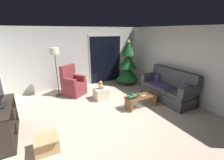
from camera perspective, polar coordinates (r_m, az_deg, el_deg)
name	(u,v)px	position (r m, az deg, el deg)	size (l,w,h in m)	color
ground_plane	(111,117)	(4.48, -0.28, -13.65)	(7.00, 7.00, 0.00)	#B2A38E
wall_back	(78,57)	(6.77, -12.66, 8.19)	(5.72, 0.12, 2.50)	beige
wall_right	(185,64)	(5.84, 25.43, 5.39)	(0.12, 6.00, 2.50)	beige
patio_door_frame	(106,59)	(7.18, -2.36, 7.93)	(1.60, 0.02, 2.20)	silver
patio_door_glass	(106,60)	(7.17, -2.29, 7.52)	(1.50, 0.02, 2.10)	black
couch	(168,89)	(5.74, 20.01, -3.04)	(0.82, 1.95, 1.08)	#3D3D42
coffee_table	(141,99)	(5.01, 10.82, -7.07)	(1.10, 0.40, 0.38)	brown
remote_white	(143,96)	(4.95, 11.58, -5.73)	(0.04, 0.16, 0.02)	silver
remote_black	(137,96)	(4.89, 9.46, -5.88)	(0.04, 0.16, 0.02)	black
remote_graphite	(150,94)	(5.16, 13.88, -4.90)	(0.04, 0.16, 0.02)	#333338
book_stack	(132,97)	(4.72, 7.30, -6.13)	(0.27, 0.24, 0.10)	#337042
cell_phone	(131,95)	(4.71, 7.16, -5.49)	(0.07, 0.14, 0.01)	black
christmas_tree	(128,65)	(6.84, 5.88, 5.53)	(1.03, 1.03, 2.00)	#4C1E19
armchair	(73,84)	(5.99, -14.27, -1.59)	(0.95, 0.96, 1.13)	maroon
floor_lamp	(55,56)	(5.79, -20.53, 8.46)	(0.32, 0.32, 1.78)	#2D2D30
media_shelf	(3,125)	(4.23, -35.57, -13.42)	(0.40, 1.40, 0.81)	black
ottoman	(101,94)	(5.50, -4.20, -5.10)	(0.44, 0.44, 0.39)	beige
teddy_bear_honey	(101,85)	(5.38, -4.18, -2.01)	(0.21, 0.22, 0.29)	tan
cardboard_box_open_near_shelf	(47,145)	(3.59, -23.04, -21.37)	(0.47, 0.49, 0.36)	tan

